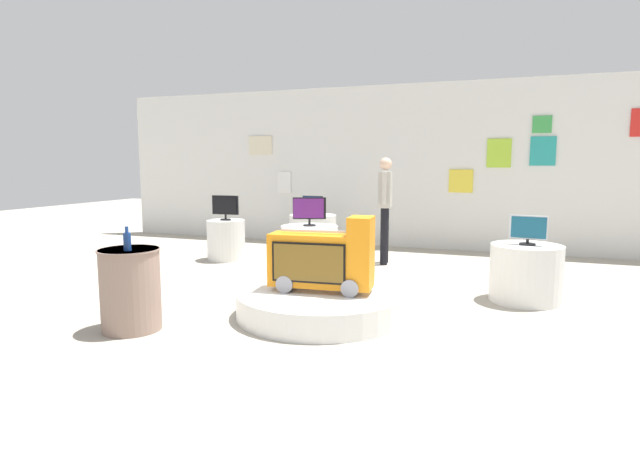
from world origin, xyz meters
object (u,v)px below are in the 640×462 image
(display_pedestal_far_right, at_px, (226,240))
(shopper_browsing_near_truck, at_px, (385,202))
(display_pedestal_right_rear, at_px, (313,233))
(bottle_on_side_table, at_px, (127,241))
(side_table_round, at_px, (131,289))
(tv_on_right_rear, at_px, (313,205))
(tv_on_left_rear, at_px, (309,210))
(display_pedestal_left_rear, at_px, (310,248))
(main_display_pedestal, at_px, (321,303))
(display_pedestal_center_rear, at_px, (526,273))
(tv_on_center_rear, at_px, (528,229))
(tv_on_far_right, at_px, (225,206))
(novelty_firetruck_tv, at_px, (323,260))

(display_pedestal_far_right, distance_m, shopper_browsing_near_truck, 2.81)
(display_pedestal_right_rear, height_order, bottle_on_side_table, bottle_on_side_table)
(side_table_round, bearing_deg, tv_on_right_rear, 89.59)
(tv_on_left_rear, xyz_separation_m, display_pedestal_right_rear, (-0.57, 1.63, -0.60))
(display_pedestal_left_rear, xyz_separation_m, tv_on_right_rear, (-0.57, 1.62, 0.54))
(main_display_pedestal, height_order, shopper_browsing_near_truck, shopper_browsing_near_truck)
(display_pedestal_left_rear, bearing_deg, side_table_round, -100.18)
(display_pedestal_center_rear, bearing_deg, tv_on_center_rear, -80.96)
(tv_on_far_right, height_order, shopper_browsing_near_truck, shopper_browsing_near_truck)
(tv_on_left_rear, xyz_separation_m, tv_on_far_right, (-1.66, 0.27, -0.01))
(main_display_pedestal, xyz_separation_m, shopper_browsing_near_truck, (-0.02, 3.13, 0.90))
(tv_on_right_rear, bearing_deg, bottle_on_side_table, -89.77)
(tv_on_right_rear, bearing_deg, display_pedestal_far_right, -129.06)
(tv_on_right_rear, height_order, tv_on_far_right, tv_on_far_right)
(main_display_pedestal, height_order, display_pedestal_left_rear, display_pedestal_left_rear)
(tv_on_right_rear, bearing_deg, main_display_pedestal, -67.73)
(side_table_round, bearing_deg, tv_on_far_right, 106.20)
(display_pedestal_left_rear, bearing_deg, tv_on_far_right, 170.75)
(main_display_pedestal, relative_size, tv_on_center_rear, 4.31)
(bottle_on_side_table, bearing_deg, side_table_round, 125.79)
(display_pedestal_left_rear, height_order, display_pedestal_far_right, same)
(main_display_pedestal, distance_m, display_pedestal_center_rear, 2.56)
(shopper_browsing_near_truck, bearing_deg, display_pedestal_far_right, -167.23)
(tv_on_right_rear, relative_size, display_pedestal_far_right, 0.58)
(main_display_pedestal, height_order, tv_on_far_right, tv_on_far_right)
(novelty_firetruck_tv, xyz_separation_m, display_pedestal_center_rear, (2.10, 1.42, -0.27))
(display_pedestal_right_rear, distance_m, tv_on_far_right, 1.84)
(tv_on_left_rear, height_order, side_table_round, tv_on_left_rear)
(side_table_round, height_order, bottle_on_side_table, bottle_on_side_table)
(tv_on_right_rear, relative_size, bottle_on_side_table, 1.72)
(display_pedestal_center_rear, height_order, tv_on_far_right, tv_on_far_right)
(display_pedestal_right_rear, distance_m, shopper_browsing_near_truck, 1.87)
(display_pedestal_right_rear, bearing_deg, side_table_round, -90.40)
(side_table_round, bearing_deg, main_display_pedestal, 34.48)
(display_pedestal_right_rear, distance_m, display_pedestal_far_right, 1.74)
(main_display_pedestal, xyz_separation_m, tv_on_left_rear, (-1.02, 2.25, 0.81))
(display_pedestal_far_right, height_order, shopper_browsing_near_truck, shopper_browsing_near_truck)
(main_display_pedestal, relative_size, tv_on_right_rear, 4.58)
(main_display_pedestal, distance_m, tv_on_right_rear, 4.25)
(display_pedestal_right_rear, height_order, tv_on_right_rear, tv_on_right_rear)
(display_pedestal_center_rear, relative_size, side_table_round, 1.02)
(tv_on_center_rear, bearing_deg, display_pedestal_center_rear, 99.04)
(display_pedestal_right_rear, bearing_deg, tv_on_right_rear, -87.77)
(display_pedestal_center_rear, xyz_separation_m, display_pedestal_right_rear, (-3.71, 2.47, 0.00))
(display_pedestal_center_rear, distance_m, shopper_browsing_near_truck, 2.83)
(tv_on_far_right, bearing_deg, novelty_firetruck_tv, -43.09)
(tv_on_right_rear, xyz_separation_m, shopper_browsing_near_truck, (1.57, -0.74, 0.15))
(tv_on_left_rear, distance_m, display_pedestal_center_rear, 3.31)
(main_display_pedestal, height_order, tv_on_center_rear, tv_on_center_rear)
(tv_on_far_right, xyz_separation_m, shopper_browsing_near_truck, (2.66, 0.61, 0.10))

